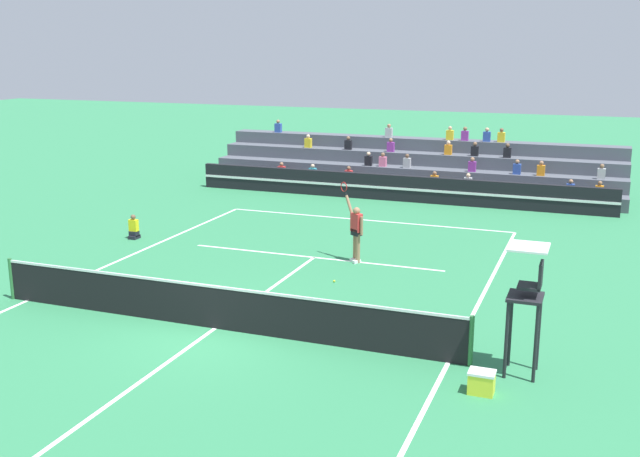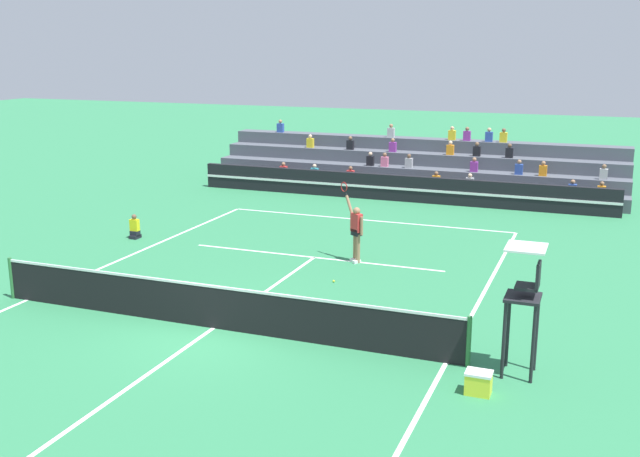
{
  "view_description": "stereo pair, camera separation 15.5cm",
  "coord_description": "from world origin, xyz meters",
  "views": [
    {
      "loc": [
        8.13,
        -14.5,
        6.46
      ],
      "look_at": [
        0.41,
        5.86,
        1.1
      ],
      "focal_mm": 42.0,
      "sensor_mm": 36.0,
      "label": 1
    },
    {
      "loc": [
        8.27,
        -14.45,
        6.46
      ],
      "look_at": [
        0.41,
        5.86,
        1.1
      ],
      "focal_mm": 42.0,
      "sensor_mm": 36.0,
      "label": 2
    }
  ],
  "objects": [
    {
      "name": "umpire_chair",
      "position": [
        7.0,
        -0.0,
        1.72
      ],
      "size": [
        0.76,
        0.84,
        2.67
      ],
      "color": "black",
      "rests_on": "ground"
    },
    {
      "name": "sponsor_banner_wall",
      "position": [
        0.0,
        15.82,
        0.55
      ],
      "size": [
        18.0,
        0.26,
        1.1
      ],
      "color": "black",
      "rests_on": "ground"
    },
    {
      "name": "court_lines",
      "position": [
        0.0,
        0.0,
        0.0
      ],
      "size": [
        11.1,
        23.9,
        0.01
      ],
      "color": "white",
      "rests_on": "ground"
    },
    {
      "name": "equipment_cooler",
      "position": [
        6.36,
        -1.17,
        0.23
      ],
      "size": [
        0.5,
        0.38,
        0.45
      ],
      "color": "yellow",
      "rests_on": "ground"
    },
    {
      "name": "tennis_player",
      "position": [
        1.36,
        6.45,
        0.99
      ],
      "size": [
        0.96,
        0.71,
        2.45
      ],
      "color": "#9E7051",
      "rests_on": "ground"
    },
    {
      "name": "ground_plane",
      "position": [
        0.0,
        0.0,
        0.0
      ],
      "size": [
        120.0,
        120.0,
        0.0
      ],
      "primitive_type": "plane",
      "color": "#2D7A4C"
    },
    {
      "name": "tennis_ball",
      "position": [
        1.43,
        4.29,
        0.03
      ],
      "size": [
        0.07,
        0.07,
        0.07
      ],
      "primitive_type": "sphere",
      "color": "#C6DB33",
      "rests_on": "ground"
    },
    {
      "name": "ball_kid_courtside",
      "position": [
        -6.61,
        6.42,
        0.33
      ],
      "size": [
        0.3,
        0.36,
        0.84
      ],
      "color": "black",
      "rests_on": "ground"
    },
    {
      "name": "bleacher_stand",
      "position": [
        0.01,
        18.99,
        0.83
      ],
      "size": [
        18.65,
        3.8,
        2.83
      ],
      "color": "#4C515B",
      "rests_on": "ground"
    },
    {
      "name": "tennis_net",
      "position": [
        0.0,
        0.0,
        0.54
      ],
      "size": [
        12.0,
        0.1,
        1.1
      ],
      "color": "#2D6B38",
      "rests_on": "ground"
    }
  ]
}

